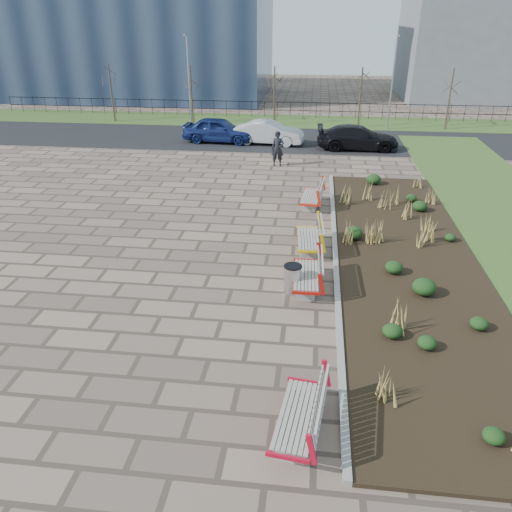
# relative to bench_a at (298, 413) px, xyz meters

# --- Properties ---
(ground) EXTENTS (120.00, 120.00, 0.00)m
(ground) POSITION_rel_bench_a_xyz_m (-3.00, 2.86, -0.50)
(ground) COLOR #7C6455
(ground) RESTS_ON ground
(planting_bed) EXTENTS (4.50, 18.00, 0.10)m
(planting_bed) POSITION_rel_bench_a_xyz_m (3.25, 7.86, -0.45)
(planting_bed) COLOR black
(planting_bed) RESTS_ON ground
(planting_curb) EXTENTS (0.16, 18.00, 0.15)m
(planting_curb) POSITION_rel_bench_a_xyz_m (0.92, 7.86, -0.42)
(planting_curb) COLOR gray
(planting_curb) RESTS_ON ground
(grass_verge_far) EXTENTS (80.00, 5.00, 0.04)m
(grass_verge_far) POSITION_rel_bench_a_xyz_m (-3.00, 30.86, -0.48)
(grass_verge_far) COLOR #33511E
(grass_verge_far) RESTS_ON ground
(road) EXTENTS (80.00, 7.00, 0.02)m
(road) POSITION_rel_bench_a_xyz_m (-3.00, 24.86, -0.49)
(road) COLOR black
(road) RESTS_ON ground
(bench_a) EXTENTS (1.16, 2.20, 1.00)m
(bench_a) POSITION_rel_bench_a_xyz_m (0.00, 0.00, 0.00)
(bench_a) COLOR red
(bench_a) RESTS_ON ground
(bench_b) EXTENTS (0.95, 2.12, 1.00)m
(bench_b) POSITION_rel_bench_a_xyz_m (0.00, 5.71, 0.00)
(bench_b) COLOR #B4110C
(bench_b) RESTS_ON ground
(bench_c) EXTENTS (1.03, 2.15, 1.00)m
(bench_c) POSITION_rel_bench_a_xyz_m (0.00, 8.37, 0.00)
(bench_c) COLOR yellow
(bench_c) RESTS_ON ground
(bench_d) EXTENTS (1.09, 2.17, 1.00)m
(bench_d) POSITION_rel_bench_a_xyz_m (0.00, 12.74, 0.00)
(bench_d) COLOR red
(bench_d) RESTS_ON ground
(litter_bin) EXTENTS (0.51, 0.51, 0.84)m
(litter_bin) POSITION_rel_bench_a_xyz_m (-0.38, 5.45, -0.08)
(litter_bin) COLOR #B2B2B7
(litter_bin) RESTS_ON ground
(pedestrian) EXTENTS (0.68, 0.47, 1.82)m
(pedestrian) POSITION_rel_bench_a_xyz_m (-1.89, 18.77, 0.41)
(pedestrian) COLOR black
(pedestrian) RESTS_ON ground
(car_blue) EXTENTS (4.56, 2.09, 1.52)m
(car_blue) POSITION_rel_bench_a_xyz_m (-5.97, 23.70, 0.28)
(car_blue) COLOR navy
(car_blue) RESTS_ON road
(car_silver) EXTENTS (4.35, 1.86, 1.40)m
(car_silver) POSITION_rel_bench_a_xyz_m (-2.80, 23.56, 0.22)
(car_silver) COLOR #B2B7BB
(car_silver) RESTS_ON road
(car_black) EXTENTS (4.84, 2.08, 1.39)m
(car_black) POSITION_rel_bench_a_xyz_m (2.53, 22.87, 0.21)
(car_black) COLOR black
(car_black) RESTS_ON road
(tree_a) EXTENTS (1.40, 1.40, 4.00)m
(tree_a) POSITION_rel_bench_a_xyz_m (-15.00, 29.36, 1.54)
(tree_a) COLOR #4C3D2D
(tree_a) RESTS_ON grass_verge_far
(tree_b) EXTENTS (1.40, 1.40, 4.00)m
(tree_b) POSITION_rel_bench_a_xyz_m (-9.00, 29.36, 1.54)
(tree_b) COLOR #4C3D2D
(tree_b) RESTS_ON grass_verge_far
(tree_c) EXTENTS (1.40, 1.40, 4.00)m
(tree_c) POSITION_rel_bench_a_xyz_m (-3.00, 29.36, 1.54)
(tree_c) COLOR #4C3D2D
(tree_c) RESTS_ON grass_verge_far
(tree_d) EXTENTS (1.40, 1.40, 4.00)m
(tree_d) POSITION_rel_bench_a_xyz_m (3.00, 29.36, 1.54)
(tree_d) COLOR #4C3D2D
(tree_d) RESTS_ON grass_verge_far
(tree_e) EXTENTS (1.40, 1.40, 4.00)m
(tree_e) POSITION_rel_bench_a_xyz_m (9.00, 29.36, 1.54)
(tree_e) COLOR #4C3D2D
(tree_e) RESTS_ON grass_verge_far
(lamp_west) EXTENTS (0.24, 0.60, 6.00)m
(lamp_west) POSITION_rel_bench_a_xyz_m (-9.00, 28.86, 2.54)
(lamp_west) COLOR gray
(lamp_west) RESTS_ON grass_verge_far
(lamp_east) EXTENTS (0.24, 0.60, 6.00)m
(lamp_east) POSITION_rel_bench_a_xyz_m (5.00, 28.86, 2.54)
(lamp_east) COLOR gray
(lamp_east) RESTS_ON grass_verge_far
(railing_fence) EXTENTS (44.00, 0.10, 1.20)m
(railing_fence) POSITION_rel_bench_a_xyz_m (-3.00, 32.36, 0.14)
(railing_fence) COLOR black
(railing_fence) RESTS_ON grass_verge_far
(building_glass) EXTENTS (40.00, 14.00, 15.00)m
(building_glass) POSITION_rel_bench_a_xyz_m (-25.00, 42.86, 7.00)
(building_glass) COLOR #192338
(building_glass) RESTS_ON ground
(building_grey) EXTENTS (18.00, 12.00, 10.00)m
(building_grey) POSITION_rel_bench_a_xyz_m (17.00, 44.86, 4.50)
(building_grey) COLOR slate
(building_grey) RESTS_ON ground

